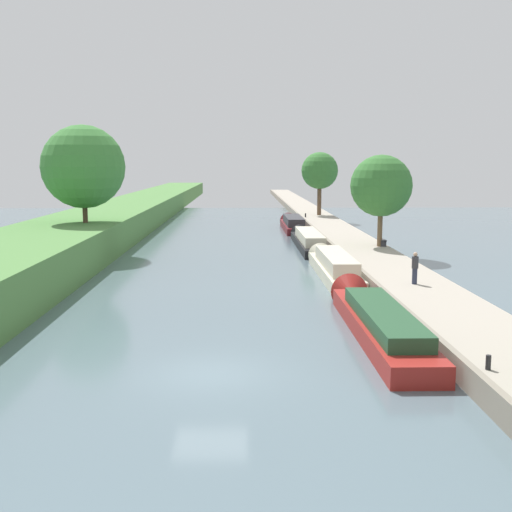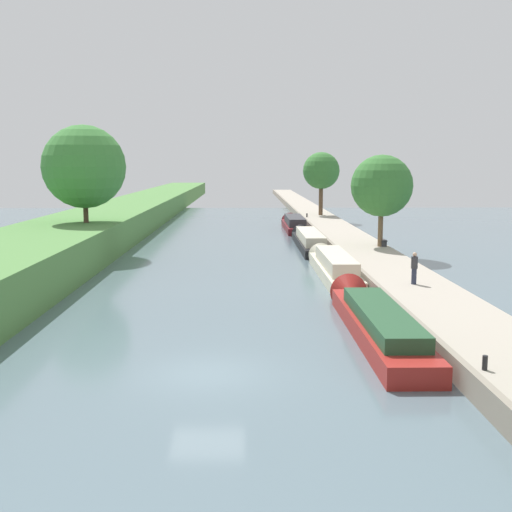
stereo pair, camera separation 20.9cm
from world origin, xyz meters
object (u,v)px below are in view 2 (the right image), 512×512
Objects in this scene: narrowboat_black at (309,240)px; mooring_bollard_near at (485,363)px; park_bench at (382,241)px; narrowboat_cream at (333,266)px; narrowboat_maroon at (294,224)px; mooring_bollard_far at (307,215)px; narrowboat_red at (374,319)px; person_walking at (414,267)px.

narrowboat_black is 31.60× the size of mooring_bollard_near.
narrowboat_black reaches higher than park_bench.
park_bench is at bearing 59.04° from narrowboat_cream.
narrowboat_maroon is 27.88× the size of mooring_bollard_far.
mooring_bollard_far is 0.30× the size of park_bench.
narrowboat_black is 14.37m from narrowboat_maroon.
park_bench is (5.05, -5.54, 0.59)m from narrowboat_black.
mooring_bollard_near is at bearing -96.36° from park_bench.
person_walking is at bearing 62.00° from narrowboat_red.
narrowboat_maroon is at bearing 90.19° from narrowboat_red.
narrowboat_red is 1.07× the size of narrowboat_maroon.
mooring_bollard_near is at bearing -86.96° from narrowboat_black.
park_bench is (4.89, 8.15, 0.54)m from narrowboat_cream.
narrowboat_maroon is 27.88× the size of mooring_bollard_near.
person_walking is (3.46, -35.23, 1.10)m from narrowboat_maroon.
mooring_bollard_far is at bearing 92.09° from person_walking.
narrowboat_black reaches higher than mooring_bollard_near.
mooring_bollard_near is at bearing -75.96° from narrowboat_red.
mooring_bollard_far is at bearing 90.00° from mooring_bollard_near.
person_walking reaches higher than narrowboat_black.
narrowboat_black is (-0.16, 13.69, -0.05)m from narrowboat_cream.
mooring_bollard_near is 0.30× the size of park_bench.
narrowboat_black reaches higher than narrowboat_red.
narrowboat_red is at bearing -103.17° from park_bench.
park_bench is at bearing 76.83° from narrowboat_red.
mooring_bollard_near is 29.07m from park_bench.
person_walking reaches higher than narrowboat_red.
narrowboat_maroon is at bearing 95.61° from person_walking.
narrowboat_maroon is 35.41m from person_walking.
narrowboat_maroon is (-0.29, 28.06, -0.03)m from narrowboat_cream.
narrowboat_maroon reaches higher than mooring_bollard_near.
narrowboat_red is 8.93× the size of park_bench.
mooring_bollard_near is (1.83, -7.32, 0.49)m from narrowboat_red.
park_bench is at bearing -47.66° from narrowboat_black.
narrowboat_red reaches higher than mooring_bollard_far.
narrowboat_cream reaches higher than park_bench.
narrowboat_maroon is 48.84m from mooring_bollard_near.
narrowboat_red is at bearing 104.04° from mooring_bollard_near.
narrowboat_cream is at bearing 89.33° from narrowboat_red.
narrowboat_red is 29.77× the size of mooring_bollard_near.
narrowboat_black reaches higher than mooring_bollard_far.
mooring_bollard_far is (1.83, 47.15, 0.49)m from narrowboat_red.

